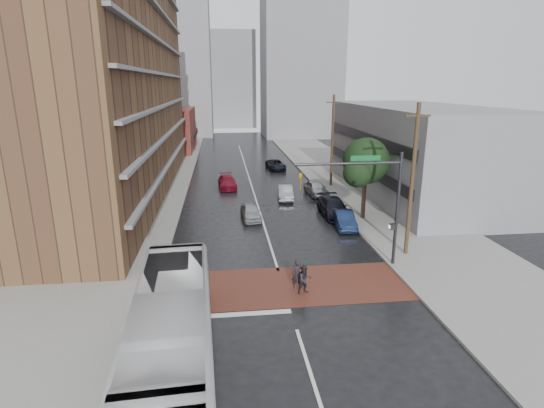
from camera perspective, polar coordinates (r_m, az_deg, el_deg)
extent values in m
plane|color=black|center=(24.11, 1.67, -11.50)|extent=(160.00, 160.00, 0.00)
cube|color=maroon|center=(24.54, 1.49, -10.94)|extent=(14.00, 5.00, 0.02)
cube|color=gray|center=(48.18, -16.52, 1.99)|extent=(9.00, 90.00, 0.15)
cube|color=gray|center=(49.69, 10.62, 2.79)|extent=(9.00, 90.00, 0.15)
cube|color=brown|center=(46.53, -21.33, 18.44)|extent=(10.00, 44.00, 28.00)
cube|color=brown|center=(76.06, -13.60, 9.70)|extent=(8.00, 16.00, 7.00)
cube|color=gray|center=(46.12, 18.73, 6.83)|extent=(11.00, 26.00, 9.00)
cube|color=gray|center=(99.88, -13.69, 18.25)|extent=(18.00, 16.00, 32.00)
cube|color=gray|center=(95.00, 3.89, 20.00)|extent=(16.00, 14.00, 36.00)
cube|color=gray|center=(116.22, -5.43, 16.24)|extent=(12.00, 10.00, 24.00)
cylinder|color=#332319|center=(36.33, 12.25, 1.02)|extent=(0.36, 0.36, 4.00)
sphere|color=black|center=(35.70, 12.53, 5.68)|extent=(3.80, 3.80, 3.80)
sphere|color=black|center=(34.81, 11.47, 4.15)|extent=(2.40, 2.40, 2.40)
sphere|color=black|center=(36.81, 13.25, 4.99)|extent=(2.60, 2.60, 2.60)
cylinder|color=#2D2D33|center=(26.96, 16.47, -0.91)|extent=(0.20, 0.20, 7.20)
cylinder|color=#2D2D33|center=(25.18, 10.26, 5.37)|extent=(6.40, 0.16, 0.16)
imported|color=gold|center=(24.71, 3.91, 3.02)|extent=(0.20, 0.16, 1.00)
cube|color=#0C5926|center=(25.43, 12.46, 6.04)|extent=(1.80, 0.05, 0.30)
cube|color=#2D2D33|center=(27.16, 15.82, -2.95)|extent=(0.30, 0.30, 0.35)
cylinder|color=#473321|center=(28.55, 18.30, 2.76)|extent=(0.26, 0.26, 10.00)
cube|color=#473321|center=(27.96, 19.05, 11.17)|extent=(1.60, 0.12, 0.12)
cylinder|color=#473321|center=(47.13, 8.11, 8.29)|extent=(0.26, 0.26, 10.00)
cube|color=#473321|center=(46.78, 8.32, 13.40)|extent=(1.60, 0.12, 0.12)
imported|color=silver|center=(17.35, -13.31, -17.02)|extent=(3.60, 12.89, 3.55)
imported|color=black|center=(23.93, 3.44, -9.44)|extent=(0.67, 0.47, 1.72)
imported|color=black|center=(23.47, 4.47, -10.09)|extent=(0.93, 0.81, 1.65)
imported|color=#A0A4A8|center=(35.87, -2.90, -1.05)|extent=(1.73, 3.90, 1.31)
imported|color=#B3B7BB|center=(42.14, 1.81, 1.55)|extent=(1.77, 4.15, 1.33)
imported|color=maroon|center=(46.93, -6.04, 2.95)|extent=(2.19, 4.70, 1.33)
imported|color=black|center=(57.02, 0.51, 5.31)|extent=(2.57, 4.82, 1.29)
imported|color=#132142|center=(34.21, 9.70, -2.09)|extent=(1.76, 4.17, 1.34)
imported|color=black|center=(37.14, 8.28, -0.45)|extent=(2.16, 5.22, 1.51)
imported|color=#A6ABAE|center=(43.84, 5.94, 2.14)|extent=(2.20, 4.53, 1.49)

